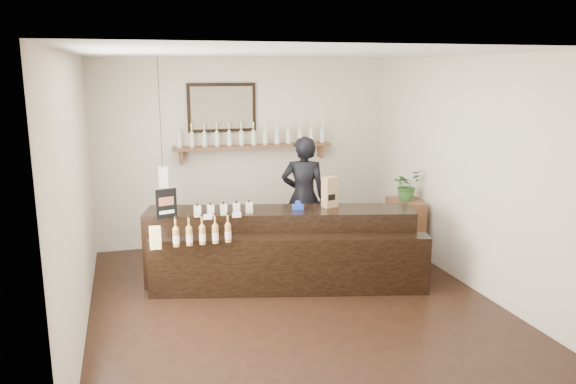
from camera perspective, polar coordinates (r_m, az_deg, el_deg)
The scene contains 10 objects.
ground at distance 6.64m, azimuth 0.39°, elevation -11.05°, with size 5.00×5.00×0.00m, color black.
room_shell at distance 6.16m, azimuth 0.42°, elevation 3.64°, with size 5.00×5.00×5.00m.
back_wall_decor at distance 8.41m, azimuth -5.19°, elevation 6.29°, with size 2.66×0.96×1.69m.
counter at distance 7.01m, azimuth -0.62°, elevation -5.92°, with size 3.37×1.68×1.09m.
promo_sign at distance 6.70m, azimuth -12.25°, elevation -1.16°, with size 0.24×0.09×0.35m.
paper_bag at distance 7.10m, azimuth 4.28°, elevation 0.01°, with size 0.21×0.18×0.39m.
tape_dispenser at distance 6.98m, azimuth 1.02°, elevation -1.43°, with size 0.14×0.08×0.12m.
side_cabinet at distance 8.17m, azimuth 11.78°, elevation -3.66°, with size 0.50×0.63×0.83m.
potted_plant at distance 8.02m, azimuth 11.98°, elevation 0.69°, with size 0.39×0.34×0.43m, color #2D5D25.
shopkeeper at distance 7.93m, azimuth 1.59°, elevation 0.30°, with size 0.71×0.47×1.96m, color black.
Camera 1 is at (-1.74, -5.83, 2.64)m, focal length 35.00 mm.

